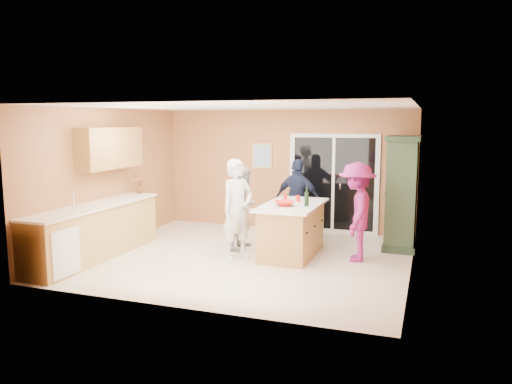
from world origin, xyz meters
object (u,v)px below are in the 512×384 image
(woman_white, at_px, (238,209))
(kitchen_island, at_px, (292,231))
(woman_magenta, at_px, (357,212))
(woman_navy, at_px, (298,200))
(green_hutch, at_px, (402,194))
(woman_grey, at_px, (244,208))

(woman_white, bearing_deg, kitchen_island, -27.75)
(woman_magenta, bearing_deg, woman_navy, -135.95)
(woman_navy, bearing_deg, green_hutch, -172.50)
(kitchen_island, height_order, woman_navy, woman_navy)
(woman_white, height_order, woman_navy, woman_white)
(kitchen_island, relative_size, green_hutch, 0.84)
(green_hutch, relative_size, woman_grey, 1.36)
(woman_grey, height_order, woman_navy, woman_navy)
(green_hutch, relative_size, woman_navy, 1.29)
(woman_grey, relative_size, woman_magenta, 0.91)
(woman_white, relative_size, woman_magenta, 1.03)
(woman_navy, xyz_separation_m, woman_magenta, (1.32, -1.14, 0.03))
(green_hutch, distance_m, woman_grey, 2.95)
(woman_magenta, bearing_deg, woman_white, -79.03)
(green_hutch, xyz_separation_m, woman_grey, (-2.75, -1.03, -0.25))
(kitchen_island, distance_m, woman_navy, 1.27)
(woman_navy, bearing_deg, kitchen_island, 106.69)
(kitchen_island, distance_m, green_hutch, 2.23)
(woman_magenta, bearing_deg, woman_grey, -99.00)
(kitchen_island, relative_size, woman_navy, 1.09)
(green_hutch, relative_size, woman_white, 1.21)
(woman_white, relative_size, woman_navy, 1.07)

